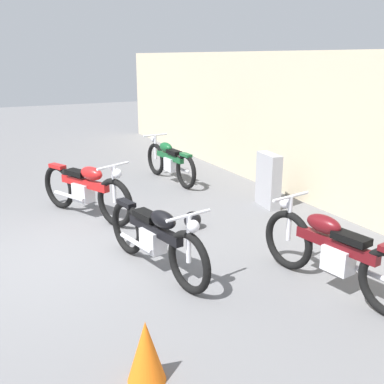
% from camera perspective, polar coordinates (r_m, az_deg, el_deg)
% --- Properties ---
extents(ground_plane, '(40.00, 40.00, 0.00)m').
position_cam_1_polar(ground_plane, '(6.30, -15.74, -7.85)').
color(ground_plane, slate).
extents(building_wall, '(18.00, 0.30, 2.65)m').
position_cam_1_polar(building_wall, '(8.02, 17.26, 7.16)').
color(building_wall, beige).
rests_on(building_wall, ground_plane).
extents(stone_marker, '(0.60, 0.27, 0.95)m').
position_cam_1_polar(stone_marker, '(8.02, 9.60, 1.46)').
color(stone_marker, '#9E9EA3').
rests_on(stone_marker, ground_plane).
extents(helmet, '(0.27, 0.27, 0.27)m').
position_cam_1_polar(helmet, '(6.98, 0.06, -3.54)').
color(helmet, black).
rests_on(helmet, ground_plane).
extents(traffic_cone, '(0.32, 0.32, 0.55)m').
position_cam_1_polar(traffic_cone, '(3.88, -5.82, -19.35)').
color(traffic_cone, orange).
rests_on(traffic_cone, ground_plane).
extents(motorcycle_black, '(2.06, 0.68, 0.93)m').
position_cam_1_polar(motorcycle_black, '(5.53, -4.60, -5.70)').
color(motorcycle_black, black).
rests_on(motorcycle_black, ground_plane).
extents(motorcycle_red, '(2.05, 1.08, 0.99)m').
position_cam_1_polar(motorcycle_red, '(7.57, -13.25, 0.35)').
color(motorcycle_red, black).
rests_on(motorcycle_red, ground_plane).
extents(motorcycle_maroon, '(2.12, 0.64, 0.96)m').
position_cam_1_polar(motorcycle_maroon, '(5.33, 17.42, -7.20)').
color(motorcycle_maroon, black).
rests_on(motorcycle_maroon, ground_plane).
extents(motorcycle_green, '(2.03, 0.57, 0.91)m').
position_cam_1_polar(motorcycle_green, '(9.57, -2.83, 3.94)').
color(motorcycle_green, black).
rests_on(motorcycle_green, ground_plane).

